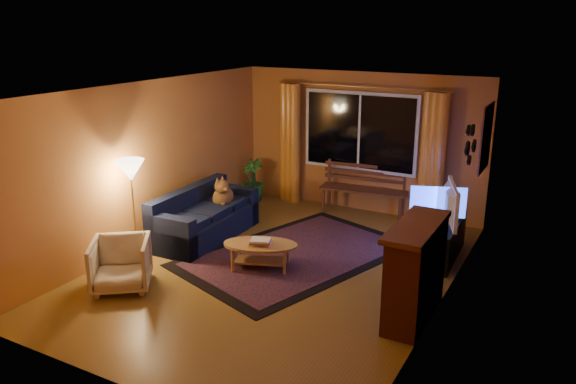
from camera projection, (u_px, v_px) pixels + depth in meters
The scene contains 22 objects.
floor at pixel (278, 269), 7.88m from camera, with size 4.50×6.00×0.02m, color brown.
ceiling at pixel (277, 89), 7.14m from camera, with size 4.50×6.00×0.02m, color white.
wall_back at pixel (360, 142), 10.04m from camera, with size 4.50×0.02×2.50m, color #C37836.
wall_left at pixel (148, 164), 8.54m from camera, with size 0.02×6.00×2.50m, color #C37836.
wall_right at pixel (447, 210), 6.48m from camera, with size 0.02×6.00×2.50m, color #C37836.
window at pixel (359, 132), 9.93m from camera, with size 2.00×0.02×1.30m, color black.
curtain_rod at pixel (360, 87), 9.66m from camera, with size 0.03×0.03×3.20m, color #BF8C3F.
curtain_left at pixel (290, 143), 10.59m from camera, with size 0.36×0.36×2.24m, color orange.
curtain_right at pixel (433, 160), 9.35m from camera, with size 0.36×0.36×2.24m, color orange.
bench at pixel (363, 202), 10.03m from camera, with size 1.53×0.45×0.46m, color #492615.
potted_plant at pixel (252, 180), 10.73m from camera, with size 0.46×0.46×0.82m, color #235B1E.
sofa at pixel (205, 214), 8.91m from camera, with size 0.83×1.95×0.79m, color black.
dog at pixel (223, 192), 9.18m from camera, with size 0.34×0.47×0.51m, color brown, non-canonical shape.
armchair at pixel (121, 262), 7.22m from camera, with size 0.71×0.67×0.73m, color #C8B497.
floor_lamp at pixel (134, 211), 7.97m from camera, with size 0.25×0.25×1.50m, color #BF8C3F.
rug at pixel (296, 254), 8.34m from camera, with size 2.13×3.36×0.02m, color maroon.
coffee_table at pixel (261, 256), 7.84m from camera, with size 1.04×1.04×0.38m, color #B78241.
tv_console at pixel (442, 240), 8.18m from camera, with size 0.45×1.34×0.56m, color black.
television at pixel (445, 203), 8.02m from camera, with size 0.99×0.13×0.57m, color black.
fireplace at pixel (415, 274), 6.45m from camera, with size 0.40×1.20×1.10m, color maroon.
mirror_cluster at pixel (470, 142), 7.43m from camera, with size 0.06×0.60×0.56m, color black, non-canonical shape.
painting at pixel (486, 138), 8.44m from camera, with size 0.04×0.76×0.96m, color orange.
Camera 1 is at (3.57, -6.27, 3.34)m, focal length 35.00 mm.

